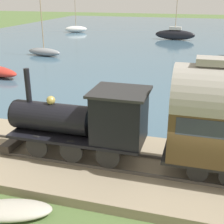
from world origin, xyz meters
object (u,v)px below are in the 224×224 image
Objects in this scene: steam_locomotive at (87,119)px; sailboat_black at (175,34)px; beached_dinghy at (10,210)px; sailboat_white at (76,29)px; sailboat_gray at (44,52)px.

sailboat_black reaches higher than steam_locomotive.
sailboat_black reaches higher than beached_dinghy.
sailboat_white is at bearing 19.64° from beached_dinghy.
sailboat_black is (38.72, 0.01, -1.30)m from steam_locomotive.
sailboat_gray is 0.98× the size of sailboat_white.
beached_dinghy is (-47.17, -16.83, -0.37)m from sailboat_white.
steam_locomotive is 25.35m from sailboat_gray.
sailboat_white is (21.92, 4.96, 0.09)m from sailboat_gray.
sailboat_gray is 21.69m from sailboat_black.
beached_dinghy is at bearing -145.77° from sailboat_gray.
sailboat_white is at bearing 22.75° from steam_locomotive.
sailboat_gray is 0.76× the size of sailboat_black.
sailboat_black is at bearing -28.59° from sailboat_gray.
sailboat_black reaches higher than sailboat_gray.
steam_locomotive is 4.40m from beached_dinghy.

